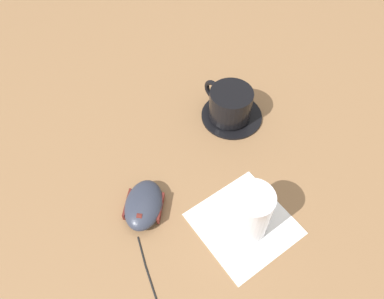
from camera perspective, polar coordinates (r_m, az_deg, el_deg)
ground_plane at (r=0.71m, az=4.30°, el=-3.00°), size 3.00×3.00×0.00m
saucer at (r=0.79m, az=6.07°, el=5.24°), size 0.13×0.13×0.01m
coffee_cup at (r=0.76m, az=5.78°, el=7.01°), size 0.11×0.09×0.06m
computer_mouse at (r=0.65m, az=-7.37°, el=-8.36°), size 0.10×0.11×0.03m
napkin_under_glass at (r=0.66m, az=7.94°, el=-11.12°), size 0.20×0.20×0.00m
drinking_glass at (r=0.61m, az=8.88°, el=-9.35°), size 0.07×0.07×0.10m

